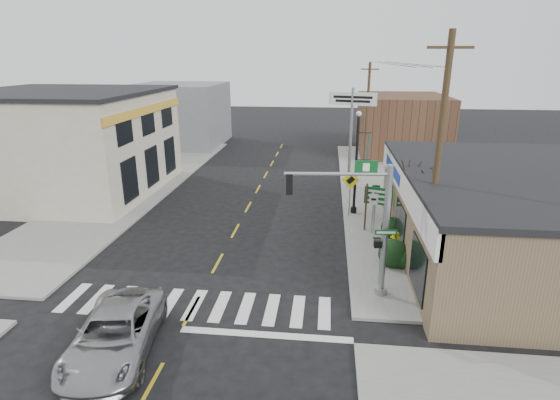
# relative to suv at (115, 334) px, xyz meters

# --- Properties ---
(ground) EXTENTS (140.00, 140.00, 0.00)m
(ground) POSITION_rel_suv_xyz_m (1.65, 2.68, -0.72)
(ground) COLOR black
(ground) RESTS_ON ground
(sidewalk_right) EXTENTS (6.00, 38.00, 0.13)m
(sidewalk_right) POSITION_rel_suv_xyz_m (10.65, 15.68, -0.66)
(sidewalk_right) COLOR slate
(sidewalk_right) RESTS_ON ground
(sidewalk_left) EXTENTS (6.00, 38.00, 0.13)m
(sidewalk_left) POSITION_rel_suv_xyz_m (-7.35, 15.68, -0.66)
(sidewalk_left) COLOR slate
(sidewalk_left) RESTS_ON ground
(center_line) EXTENTS (0.12, 56.00, 0.01)m
(center_line) POSITION_rel_suv_xyz_m (1.65, 10.68, -0.72)
(center_line) COLOR gold
(center_line) RESTS_ON ground
(crosswalk) EXTENTS (11.00, 2.20, 0.01)m
(crosswalk) POSITION_rel_suv_xyz_m (1.65, 3.08, -0.72)
(crosswalk) COLOR silver
(crosswalk) RESTS_ON ground
(thrift_store) EXTENTS (12.00, 14.00, 4.00)m
(thrift_store) POSITION_rel_suv_xyz_m (16.15, 8.68, 1.28)
(thrift_store) COLOR brown
(thrift_store) RESTS_ON ground
(left_building) EXTENTS (12.00, 12.00, 6.80)m
(left_building) POSITION_rel_suv_xyz_m (-11.35, 16.68, 2.68)
(left_building) COLOR #BDB69E
(left_building) RESTS_ON ground
(bldg_distant_right) EXTENTS (8.00, 10.00, 5.60)m
(bldg_distant_right) POSITION_rel_suv_xyz_m (13.65, 32.68, 2.08)
(bldg_distant_right) COLOR brown
(bldg_distant_right) RESTS_ON ground
(bldg_distant_left) EXTENTS (9.00, 10.00, 6.40)m
(bldg_distant_left) POSITION_rel_suv_xyz_m (-9.35, 34.68, 2.48)
(bldg_distant_left) COLOR slate
(bldg_distant_left) RESTS_ON ground
(suv) EXTENTS (3.13, 5.48, 1.44)m
(suv) POSITION_rel_suv_xyz_m (0.00, 0.00, 0.00)
(suv) COLOR #949699
(suv) RESTS_ON ground
(traffic_signal_pole) EXTENTS (4.29, 0.36, 5.43)m
(traffic_signal_pole) POSITION_rel_suv_xyz_m (8.20, 4.52, 2.65)
(traffic_signal_pole) COLOR gray
(traffic_signal_pole) RESTS_ON sidewalk_right
(guide_sign) EXTENTS (1.50, 0.13, 2.63)m
(guide_sign) POSITION_rel_suv_xyz_m (9.32, 11.21, 1.12)
(guide_sign) COLOR #44331F
(guide_sign) RESTS_ON sidewalk_right
(fire_hydrant) EXTENTS (0.22, 0.22, 0.70)m
(fire_hydrant) POSITION_rel_suv_xyz_m (10.02, 9.46, -0.21)
(fire_hydrant) COLOR #E6D200
(fire_hydrant) RESTS_ON sidewalk_right
(ped_crossing_sign) EXTENTS (1.06, 0.07, 2.73)m
(ped_crossing_sign) POSITION_rel_suv_xyz_m (7.95, 13.43, 1.28)
(ped_crossing_sign) COLOR gray
(ped_crossing_sign) RESTS_ON sidewalk_right
(lamp_post) EXTENTS (0.79, 0.62, 6.09)m
(lamp_post) POSITION_rel_suv_xyz_m (8.31, 14.01, 2.94)
(lamp_post) COLOR black
(lamp_post) RESTS_ON sidewalk_right
(dance_center_sign) EXTENTS (3.29, 0.21, 7.00)m
(dance_center_sign) POSITION_rel_suv_xyz_m (8.15, 19.53, 4.66)
(dance_center_sign) COLOR gray
(dance_center_sign) RESTS_ON sidewalk_right
(bare_tree) EXTENTS (2.62, 2.62, 5.24)m
(bare_tree) POSITION_rel_suv_xyz_m (10.81, 8.72, 3.53)
(bare_tree) COLOR black
(bare_tree) RESTS_ON sidewalk_right
(shrub_front) EXTENTS (1.36, 1.36, 1.02)m
(shrub_front) POSITION_rel_suv_xyz_m (9.68, 7.21, -0.08)
(shrub_front) COLOR #1B3417
(shrub_front) RESTS_ON sidewalk_right
(shrub_back) EXTENTS (1.19, 1.19, 0.89)m
(shrub_back) POSITION_rel_suv_xyz_m (10.08, 10.55, -0.15)
(shrub_back) COLOR black
(shrub_back) RESTS_ON sidewalk_right
(utility_pole_near) EXTENTS (1.74, 0.26, 9.98)m
(utility_pole_near) POSITION_rel_suv_xyz_m (10.93, 6.33, 4.53)
(utility_pole_near) COLOR #41311F
(utility_pole_near) RESTS_ON sidewalk_right
(utility_pole_far) EXTENTS (1.49, 0.22, 8.57)m
(utility_pole_far) POSITION_rel_suv_xyz_m (9.79, 26.65, 3.80)
(utility_pole_far) COLOR #3A231B
(utility_pole_far) RESTS_ON sidewalk_right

